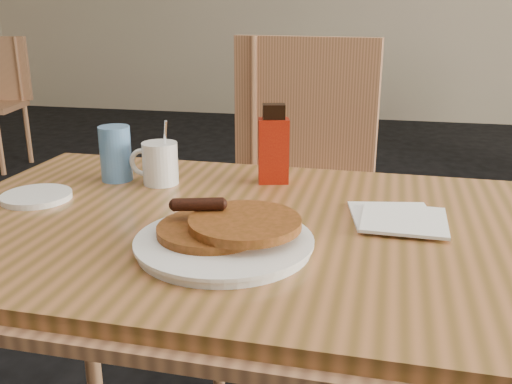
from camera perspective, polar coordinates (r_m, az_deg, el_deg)
main_table at (r=1.07m, az=-2.43°, el=-4.99°), size 1.20×0.83×0.75m
chair_main_far at (r=1.79m, az=4.28°, el=1.72°), size 0.52×0.52×1.04m
pancake_plate at (r=0.93m, az=-3.09°, el=-4.47°), size 0.29×0.29×0.07m
coffee_mug at (r=1.27m, az=-9.67°, el=2.94°), size 0.11×0.08×0.15m
syrup_bottle at (r=1.26m, az=1.76°, el=4.54°), size 0.07×0.06×0.18m
napkin_stack at (r=1.08m, az=14.05°, el=-2.55°), size 0.18×0.19×0.01m
blue_tumbler at (r=1.32m, az=-13.86°, el=3.76°), size 0.07×0.07×0.12m
side_saucer at (r=1.25m, az=-21.09°, el=-0.41°), size 0.18×0.18×0.01m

